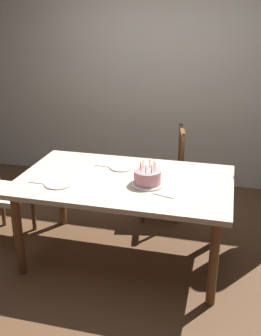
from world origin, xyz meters
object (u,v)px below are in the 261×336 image
at_px(dining_table, 125,188).
at_px(plate_far_side, 122,167).
at_px(plate_near_celebrant, 59,184).
at_px(chair_spindle_back, 163,175).
at_px(birthday_cake, 147,178).

distance_m(dining_table, plate_far_side, 0.27).
height_order(plate_near_celebrant, chair_spindle_back, chair_spindle_back).
height_order(dining_table, plate_near_celebrant, plate_near_celebrant).
xyz_separation_m(birthday_cake, plate_far_side, (-0.29, 0.30, -0.05)).
relative_size(plate_near_celebrant, chair_spindle_back, 0.23).
bearing_deg(birthday_cake, dining_table, 162.90).
bearing_deg(plate_near_celebrant, dining_table, 26.32).
height_order(dining_table, chair_spindle_back, chair_spindle_back).
distance_m(plate_near_celebrant, plate_far_side, 0.61).
relative_size(birthday_cake, chair_spindle_back, 0.29).
distance_m(plate_near_celebrant, chair_spindle_back, 1.30).
bearing_deg(dining_table, plate_near_celebrant, -153.68).
xyz_separation_m(dining_table, chair_spindle_back, (0.18, 0.85, -0.21)).
xyz_separation_m(birthday_cake, chair_spindle_back, (-0.02, 0.91, -0.35)).
bearing_deg(chair_spindle_back, plate_far_side, -113.70).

